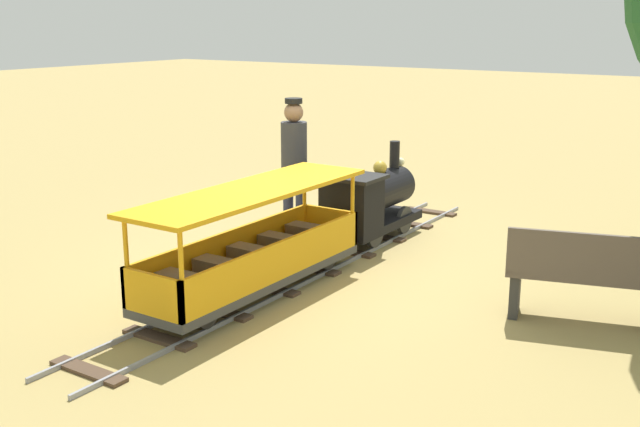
# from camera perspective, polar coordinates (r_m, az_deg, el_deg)

# --- Properties ---
(ground_plane) EXTENTS (60.00, 60.00, 0.00)m
(ground_plane) POSITION_cam_1_polar(r_m,az_deg,el_deg) (8.00, -0.38, -3.96)
(ground_plane) COLOR #A38C51
(track) EXTENTS (0.70, 6.40, 0.04)m
(track) POSITION_cam_1_polar(r_m,az_deg,el_deg) (7.91, -0.80, -4.05)
(track) COLOR gray
(track) RESTS_ON ground_plane
(locomotive) EXTENTS (0.66, 1.45, 1.05)m
(locomotive) POSITION_cam_1_polar(r_m,az_deg,el_deg) (8.78, 3.67, 0.96)
(locomotive) COLOR black
(locomotive) RESTS_ON ground_plane
(passenger_car) EXTENTS (0.76, 2.70, 0.97)m
(passenger_car) POSITION_cam_1_polar(r_m,az_deg,el_deg) (7.10, -4.92, -2.83)
(passenger_car) COLOR #3F3F3F
(passenger_car) RESTS_ON ground_plane
(conductor_person) EXTENTS (0.30, 0.30, 1.62)m
(conductor_person) POSITION_cam_1_polar(r_m,az_deg,el_deg) (8.90, -1.93, 4.26)
(conductor_person) COLOR #282D47
(conductor_person) RESTS_ON ground_plane
(park_bench) EXTENTS (1.36, 0.74, 0.82)m
(park_bench) POSITION_cam_1_polar(r_m,az_deg,el_deg) (6.80, 19.09, -4.42)
(park_bench) COLOR brown
(park_bench) RESTS_ON ground_plane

